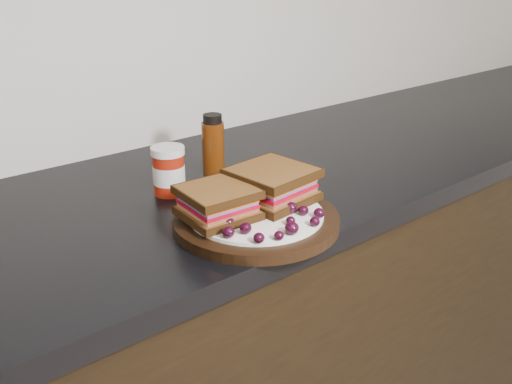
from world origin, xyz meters
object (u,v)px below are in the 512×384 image
Objects in this scene: sandwich_left at (218,202)px; oil_bottle at (213,145)px; plate at (256,220)px; condiment_jar at (169,170)px.

sandwich_left is 0.26m from oil_bottle.
plate is 0.22m from condiment_jar.
sandwich_left is (-0.06, 0.03, 0.04)m from plate.
condiment_jar reaches higher than sandwich_left.
condiment_jar is at bearing 100.81° from plate.
sandwich_left is at bearing -96.14° from condiment_jar.
plate is at bearing -79.19° from condiment_jar.
oil_bottle reaches higher than condiment_jar.
condiment_jar is 0.73× the size of oil_bottle.
condiment_jar is (-0.04, 0.21, 0.04)m from plate.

